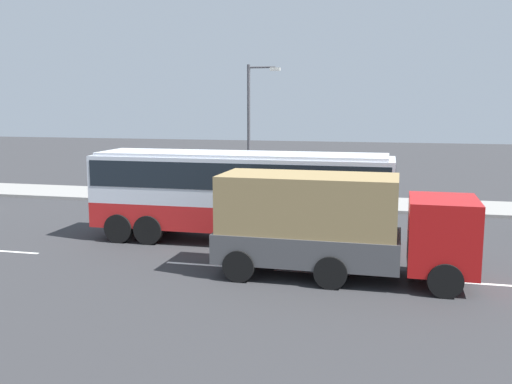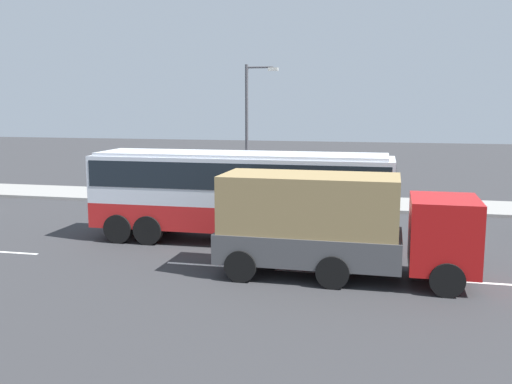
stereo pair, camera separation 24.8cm
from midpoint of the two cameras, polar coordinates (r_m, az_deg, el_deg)
name	(u,v)px [view 2 (the right image)]	position (r m, az deg, el deg)	size (l,w,h in m)	color
ground_plane	(265,247)	(21.31, 0.61, -5.43)	(120.00, 120.00, 0.00)	#333335
sidewalk_curb	(303,201)	(30.64, 4.45, -0.94)	(80.00, 4.00, 0.15)	gray
lane_centreline	(178,263)	(19.31, -8.14, -7.01)	(38.70, 0.16, 0.01)	white
coach_bus	(240,187)	(21.70, -1.89, 0.51)	(11.35, 2.83, 3.40)	red
cargo_truck	(338,223)	(17.48, 7.77, -3.05)	(7.65, 2.74, 3.11)	red
pedestrian_near_curb	(374,186)	(29.78, 11.37, 0.61)	(0.32, 0.32, 1.64)	brown
street_lamp	(250,125)	(29.32, -0.85, 6.70)	(1.69, 0.24, 7.02)	#47474C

